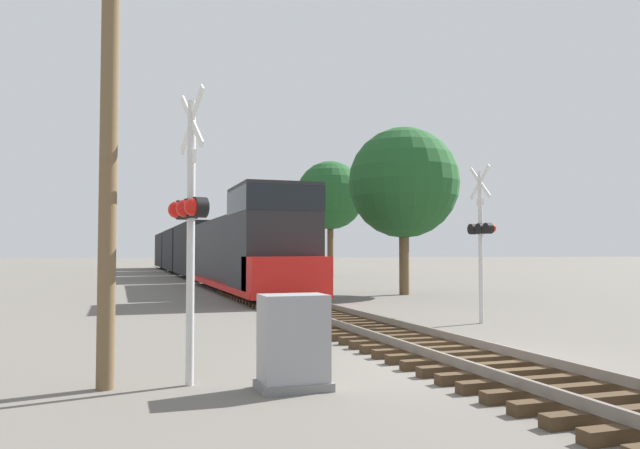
{
  "coord_description": "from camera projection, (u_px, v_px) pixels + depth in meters",
  "views": [
    {
      "loc": [
        -5.79,
        -9.73,
        1.96
      ],
      "look_at": [
        -0.79,
        5.63,
        2.67
      ],
      "focal_mm": 35.0,
      "sensor_mm": 36.0,
      "label": 1
    }
  ],
  "objects": [
    {
      "name": "tree_mid_background",
      "position": [
        330.0,
        196.0,
        49.86
      ],
      "size": [
        5.47,
        5.47,
        9.23
      ],
      "color": "brown",
      "rests_on": "ground"
    },
    {
      "name": "ground_plane",
      "position": [
        462.0,
        363.0,
        10.95
      ],
      "size": [
        400.0,
        400.0,
        0.0
      ],
      "primitive_type": "plane",
      "color": "#666059"
    },
    {
      "name": "crossing_signal_near",
      "position": [
        189.0,
        216.0,
        9.23
      ],
      "size": [
        0.52,
        1.01,
        4.38
      ],
      "rotation": [
        0.0,
        0.0,
        -1.32
      ],
      "color": "silver",
      "rests_on": "ground"
    },
    {
      "name": "rail_track_bed",
      "position": [
        462.0,
        356.0,
        10.95
      ],
      "size": [
        2.6,
        160.0,
        0.31
      ],
      "color": "#42301E",
      "rests_on": "ground"
    },
    {
      "name": "utility_pole",
      "position": [
        109.0,
        113.0,
        9.05
      ],
      "size": [
        1.8,
        0.25,
        7.63
      ],
      "color": "brown",
      "rests_on": "ground"
    },
    {
      "name": "freight_train",
      "position": [
        194.0,
        251.0,
        49.26
      ],
      "size": [
        2.99,
        58.96,
        4.55
      ],
      "color": "#232326",
      "rests_on": "ground"
    },
    {
      "name": "relay_cabinet",
      "position": [
        293.0,
        343.0,
        8.9
      ],
      "size": [
        1.03,
        0.71,
        1.35
      ],
      "color": "slate",
      "rests_on": "ground"
    },
    {
      "name": "crossing_signal_far",
      "position": [
        481.0,
        233.0,
        17.21
      ],
      "size": [
        0.37,
        1.01,
        4.35
      ],
      "rotation": [
        0.0,
        0.0,
        1.63
      ],
      "color": "silver",
      "rests_on": "ground"
    },
    {
      "name": "tree_far_right",
      "position": [
        404.0,
        183.0,
        28.76
      ],
      "size": [
        5.1,
        5.1,
        7.71
      ],
      "color": "brown",
      "rests_on": "ground"
    }
  ]
}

